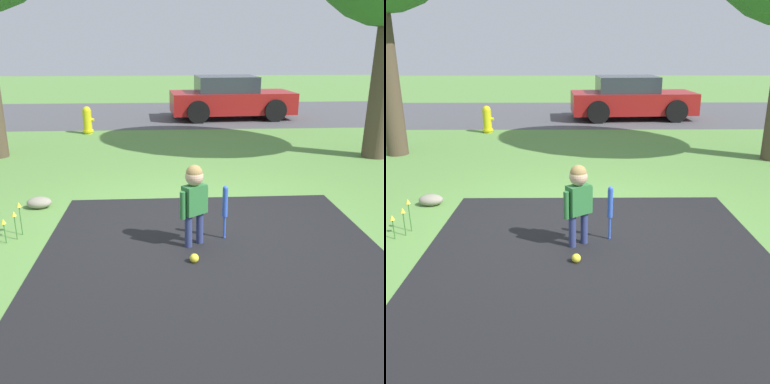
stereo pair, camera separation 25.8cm
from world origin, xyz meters
TOP-DOWN VIEW (x-y plane):
  - ground_plane at (0.00, 0.00)m, footprint 60.00×60.00m
  - driveway_strip at (0.22, -2.50)m, footprint 3.85×7.00m
  - street_strip at (0.00, 9.66)m, footprint 40.00×6.00m
  - child at (0.02, -0.62)m, footprint 0.33×0.27m
  - baseball_bat at (0.39, -0.47)m, footprint 0.06×0.06m
  - sports_ball at (-0.01, -1.05)m, footprint 0.10×0.10m
  - fire_hydrant at (-2.33, 6.25)m, footprint 0.32×0.28m
  - parked_car at (1.79, 8.56)m, footprint 3.93×2.05m
  - flower_bed at (-2.24, -0.36)m, footprint 0.47×0.29m
  - edging_rock at (-2.11, 0.71)m, footprint 0.35×0.24m

SIDE VIEW (x-z plane):
  - ground_plane at x=0.00m, z-range 0.00..0.00m
  - street_strip at x=0.00m, z-range 0.00..0.01m
  - driveway_strip at x=0.22m, z-range 0.00..0.01m
  - sports_ball at x=-0.01m, z-range 0.00..0.10m
  - edging_rock at x=-2.11m, z-range 0.00..0.16m
  - flower_bed at x=-2.24m, z-range 0.08..0.51m
  - fire_hydrant at x=-2.33m, z-range -0.01..0.71m
  - baseball_bat at x=0.39m, z-range 0.10..0.76m
  - child at x=0.02m, z-range 0.14..1.10m
  - parked_car at x=1.79m, z-range -0.03..1.28m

